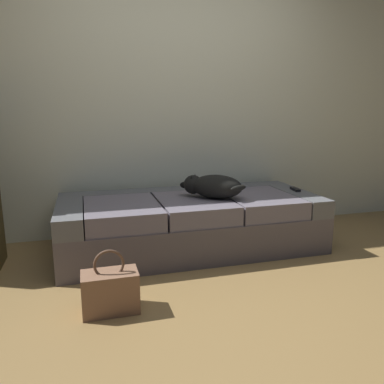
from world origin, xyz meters
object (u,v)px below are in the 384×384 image
at_px(couch, 190,222).
at_px(tv_remote, 295,189).
at_px(handbag, 110,291).
at_px(dog_dark, 212,186).

distance_m(couch, tv_remote, 1.00).
bearing_deg(tv_remote, couch, -172.12).
bearing_deg(handbag, tv_remote, 27.05).
relative_size(couch, dog_dark, 4.10).
distance_m(dog_dark, tv_remote, 0.82).
bearing_deg(couch, dog_dark, -30.96).
bearing_deg(couch, handbag, -129.46).
height_order(couch, dog_dark, dog_dark).
relative_size(couch, handbag, 5.63).
distance_m(couch, dog_dark, 0.37).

